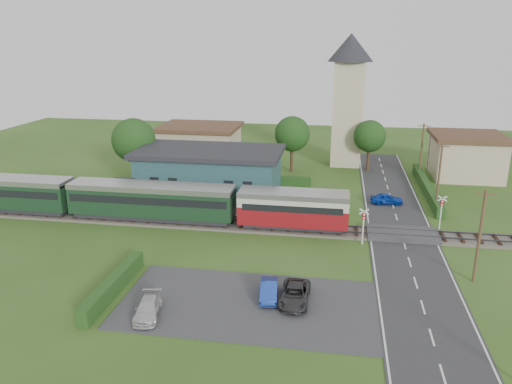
% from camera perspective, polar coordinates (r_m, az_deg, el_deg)
% --- Properties ---
extents(ground, '(120.00, 120.00, 0.00)m').
position_cam_1_polar(ground, '(44.67, 3.74, -5.25)').
color(ground, '#2D4C19').
extents(railway_track, '(76.00, 3.20, 0.49)m').
position_cam_1_polar(railway_track, '(46.47, 4.00, -4.19)').
color(railway_track, '#4C443D').
rests_on(railway_track, ground).
extents(road, '(6.00, 70.00, 0.05)m').
position_cam_1_polar(road, '(44.90, 16.61, -5.82)').
color(road, '#28282B').
rests_on(road, ground).
extents(car_park, '(17.00, 9.00, 0.08)m').
position_cam_1_polar(car_park, '(34.15, -0.95, -12.69)').
color(car_park, '#333335').
rests_on(car_park, ground).
extents(crossing_deck, '(6.20, 3.40, 0.45)m').
position_cam_1_polar(crossing_deck, '(46.66, 16.36, -4.64)').
color(crossing_deck, '#333335').
rests_on(crossing_deck, ground).
extents(platform, '(30.00, 3.00, 0.45)m').
position_cam_1_polar(platform, '(51.19, -6.85, -2.08)').
color(platform, gray).
rests_on(platform, ground).
extents(equipment_hut, '(2.30, 2.30, 2.55)m').
position_cam_1_polar(equipment_hut, '(53.46, -15.17, -0.01)').
color(equipment_hut, '#BFB08C').
rests_on(equipment_hut, platform).
extents(station_building, '(16.00, 9.00, 5.30)m').
position_cam_1_polar(station_building, '(55.79, -5.30, 2.26)').
color(station_building, '#204649').
rests_on(station_building, ground).
extents(train, '(43.20, 2.90, 3.40)m').
position_cam_1_polar(train, '(49.99, -15.23, -0.70)').
color(train, '#232328').
rests_on(train, ground).
extents(church_tower, '(6.00, 6.00, 17.60)m').
position_cam_1_polar(church_tower, '(69.42, 10.54, 11.34)').
color(church_tower, '#BFB08C').
rests_on(church_tower, ground).
extents(house_west, '(10.80, 8.80, 5.50)m').
position_cam_1_polar(house_west, '(70.20, -6.38, 5.44)').
color(house_west, tan).
rests_on(house_west, ground).
extents(house_east, '(8.80, 8.80, 5.50)m').
position_cam_1_polar(house_east, '(68.54, 22.88, 3.89)').
color(house_east, tan).
rests_on(house_east, ground).
extents(hedge_carpark, '(0.80, 9.00, 1.20)m').
position_cam_1_polar(hedge_carpark, '(36.61, -15.99, -10.22)').
color(hedge_carpark, '#193814').
rests_on(hedge_carpark, ground).
extents(hedge_roadside, '(0.80, 18.00, 1.20)m').
position_cam_1_polar(hedge_roadside, '(60.30, 18.92, 0.46)').
color(hedge_roadside, '#193814').
rests_on(hedge_roadside, ground).
extents(hedge_station, '(22.00, 0.80, 1.30)m').
position_cam_1_polar(hedge_station, '(60.54, -4.17, 1.49)').
color(hedge_station, '#193814').
rests_on(hedge_station, ground).
extents(tree_a, '(5.20, 5.20, 8.00)m').
position_cam_1_polar(tree_a, '(61.18, -13.80, 5.76)').
color(tree_a, '#332316').
rests_on(tree_a, ground).
extents(tree_b, '(4.60, 4.60, 7.34)m').
position_cam_1_polar(tree_b, '(65.47, 4.16, 6.62)').
color(tree_b, '#332316').
rests_on(tree_b, ground).
extents(tree_c, '(4.20, 4.20, 6.78)m').
position_cam_1_polar(tree_c, '(67.36, 12.87, 6.22)').
color(tree_c, '#332316').
rests_on(tree_c, ground).
extents(utility_pole_b, '(1.40, 0.22, 7.00)m').
position_cam_1_polar(utility_pole_b, '(38.96, 24.20, -4.54)').
color(utility_pole_b, '#473321').
rests_on(utility_pole_b, ground).
extents(utility_pole_c, '(1.40, 0.22, 7.00)m').
position_cam_1_polar(utility_pole_c, '(53.81, 20.18, 1.72)').
color(utility_pole_c, '#473321').
rests_on(utility_pole_c, ground).
extents(utility_pole_d, '(1.40, 0.22, 7.00)m').
position_cam_1_polar(utility_pole_d, '(65.31, 18.39, 4.51)').
color(utility_pole_d, '#473321').
rests_on(utility_pole_d, ground).
extents(crossing_signal_near, '(0.84, 0.28, 3.28)m').
position_cam_1_polar(crossing_signal_near, '(43.40, 12.19, -3.27)').
color(crossing_signal_near, silver).
rests_on(crossing_signal_near, ground).
extents(crossing_signal_far, '(0.84, 0.28, 3.28)m').
position_cam_1_polar(crossing_signal_far, '(48.84, 20.43, -1.67)').
color(crossing_signal_far, silver).
rests_on(crossing_signal_far, ground).
extents(streetlamp_west, '(0.30, 0.30, 5.15)m').
position_cam_1_polar(streetlamp_west, '(67.82, -13.26, 4.88)').
color(streetlamp_west, '#3F3F47').
rests_on(streetlamp_west, ground).
extents(streetlamp_east, '(0.30, 0.30, 5.15)m').
position_cam_1_polar(streetlamp_east, '(70.55, 19.21, 4.84)').
color(streetlamp_east, '#3F3F47').
rests_on(streetlamp_east, ground).
extents(car_on_road, '(3.45, 1.62, 1.14)m').
position_cam_1_polar(car_on_road, '(54.93, 14.71, -0.74)').
color(car_on_road, '#0A34A9').
rests_on(car_on_road, road).
extents(car_park_blue, '(1.49, 3.40, 1.09)m').
position_cam_1_polar(car_park_blue, '(34.58, 1.49, -11.17)').
color(car_park_blue, '#1C3DA1').
rests_on(car_park_blue, car_park).
extents(car_park_silver, '(2.10, 3.81, 1.04)m').
position_cam_1_polar(car_park_silver, '(33.30, -12.24, -12.84)').
color(car_park_silver, silver).
rests_on(car_park_silver, car_park).
extents(car_park_dark, '(1.95, 4.10, 1.13)m').
position_cam_1_polar(car_park_dark, '(34.15, 4.47, -11.57)').
color(car_park_dark, '#2E2E2F').
rests_on(car_park_dark, car_park).
extents(pedestrian_near, '(0.77, 0.65, 1.80)m').
position_cam_1_polar(pedestrian_near, '(48.53, 1.60, -1.65)').
color(pedestrian_near, gray).
rests_on(pedestrian_near, platform).
extents(pedestrian_far, '(0.69, 0.87, 1.73)m').
position_cam_1_polar(pedestrian_far, '(52.52, -12.11, -0.59)').
color(pedestrian_far, gray).
rests_on(pedestrian_far, platform).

